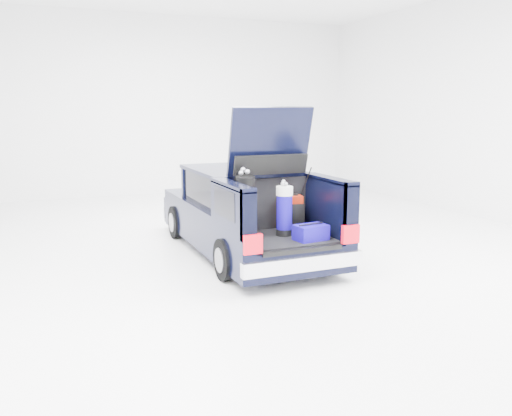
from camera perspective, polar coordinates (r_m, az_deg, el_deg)
name	(u,v)px	position (r m, az deg, el deg)	size (l,w,h in m)	color
ground	(245,252)	(9.39, -1.18, -4.65)	(14.00, 14.00, 0.00)	white
car	(242,213)	(9.33, -1.44, -0.50)	(1.87, 4.65, 2.47)	black
red_suitcase	(291,213)	(8.36, 3.70, -0.49)	(0.37, 0.28, 0.56)	maroon
black_golf_bag	(244,206)	(7.83, -1.22, 0.20)	(0.28, 0.36, 1.01)	black
blue_golf_bag	(284,210)	(7.95, 3.00, -0.25)	(0.29, 0.29, 0.83)	black
blue_duffel	(311,232)	(7.75, 5.79, -2.56)	(0.49, 0.35, 0.24)	#11057E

